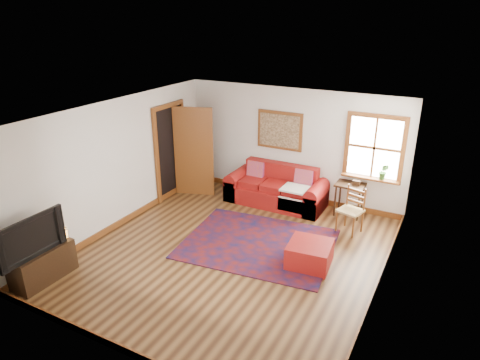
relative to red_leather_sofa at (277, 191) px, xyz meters
The scene contains 13 objects.
ground 2.35m from the red_leather_sofa, 86.10° to the right, with size 5.50×5.50×0.00m, color #3B2110.
room_envelope 2.69m from the red_leather_sofa, 86.07° to the right, with size 5.04×5.54×2.52m.
window 2.23m from the red_leather_sofa, 10.99° to the left, with size 1.18×0.20×1.38m.
doorway 2.26m from the red_leather_sofa, 165.09° to the right, with size 0.89×1.08×2.14m.
framed_artwork 1.33m from the red_leather_sofa, 110.08° to the left, with size 1.05×0.07×0.85m.
persian_rug 1.91m from the red_leather_sofa, 76.65° to the right, with size 2.66×2.13×0.02m, color #5A100C.
red_leather_sofa is the anchor object (origin of this frame).
red_ottoman 2.53m from the red_leather_sofa, 53.89° to the right, with size 0.70×0.70×0.40m, color maroon.
side_table 1.60m from the red_leather_sofa, ahead, with size 0.58×0.44×0.70m.
ladder_back_chair 1.88m from the red_leather_sofa, 16.72° to the right, with size 0.51×0.50×0.90m.
media_cabinet 4.91m from the red_leather_sofa, 115.42° to the right, with size 0.44×0.98×0.54m, color #321E10.
television 5.09m from the red_leather_sofa, 114.38° to the right, with size 1.13×0.15×0.65m, color black.
candle_hurricane 4.50m from the red_leather_sofa, 117.26° to the right, with size 0.12×0.12×0.18m.
Camera 1 is at (3.21, -5.74, 4.01)m, focal length 32.00 mm.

